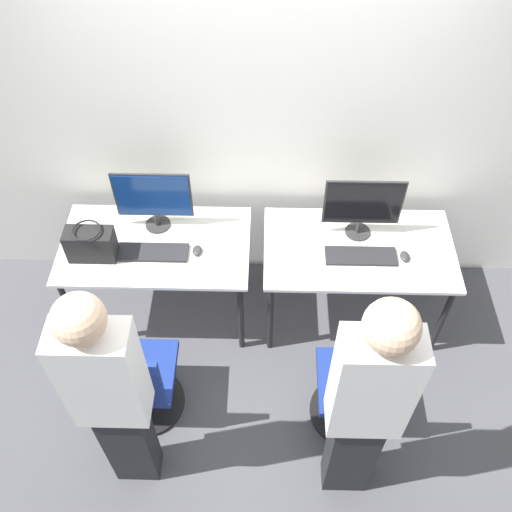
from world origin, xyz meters
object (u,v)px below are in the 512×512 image
Objects in this scene: monitor_right at (363,206)px; office_chair_left at (139,385)px; monitor_left at (153,198)px; mouse_left at (197,251)px; office_chair_right at (354,395)px; person_left at (111,396)px; handbag at (91,244)px; keyboard_right at (361,256)px; mouse_right at (405,256)px; person_right at (366,405)px; keyboard_left at (153,252)px.

office_chair_left is at bearing -145.20° from monitor_right.
monitor_left is 5.51× the size of mouse_left.
monitor_right is 0.56× the size of office_chair_right.
handbag is at bearing 108.04° from person_left.
monitor_left is at bearing 169.22° from keyboard_right.
keyboard_right is 1.70m from handbag.
office_chair_left is 9.77× the size of mouse_right.
monitor_right reaches higher than office_chair_left.
monitor_left is 0.29× the size of person_left.
person_right reaches higher than monitor_right.
monitor_left reaches higher than keyboard_left.
monitor_right reaches higher than mouse_left.
keyboard_left is at bearing -90.00° from monitor_left.
keyboard_right is at bearing 179.80° from mouse_right.
person_right is (0.92, -1.15, 0.23)m from mouse_left.
person_left reaches higher than mouse_left.
mouse_left is at bearing -169.27° from monitor_right.
mouse_right is (1.63, 1.10, -0.21)m from person_left.
mouse_left is 0.05× the size of person_right.
mouse_left is 0.18× the size of monitor_right.
keyboard_left is 1.61m from mouse_right.
mouse_left is at bearing 141.43° from office_chair_right.
office_chair_right is (-0.34, -0.77, -0.39)m from mouse_right.
person_left is (-0.02, -1.10, 0.21)m from keyboard_left.
mouse_left is 0.10× the size of office_chair_left.
mouse_right is at bearing -0.82° from mouse_left.
person_left is at bearing -135.75° from monitor_right.
monitor_right is at bearing 10.73° from mouse_left.
mouse_left is 0.10× the size of office_chair_right.
person_right is at bearing -35.03° from handbag.
mouse_left is 1.32m from office_chair_right.
person_right reaches higher than keyboard_left.
office_chair_left is at bearing -92.76° from keyboard_left.
monitor_right is 0.28× the size of person_right.
mouse_right is at bearing -0.20° from keyboard_right.
person_right is at bearing -95.05° from monitor_right.
keyboard_right is at bearing 28.22° from office_chair_left.
person_right is at bearing -17.90° from office_chair_left.
monitor_right is at bearing 34.80° from office_chair_left.
keyboard_right is (-0.00, -0.22, -0.23)m from monitor_right.
mouse_left reaches higher than keyboard_left.
mouse_left is at bearing 3.40° from keyboard_left.
keyboard_left is 1.12m from person_left.
mouse_right is 1.22m from person_right.
office_chair_left is (-0.04, -0.98, -0.62)m from monitor_left.
keyboard_right is at bearing -90.00° from monitor_right.
office_chair_right is 0.50× the size of person_right.
monitor_left is 1.84m from person_right.
mouse_left is at bearing 179.18° from mouse_right.
keyboard_left is (0.00, -0.25, -0.23)m from monitor_left.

